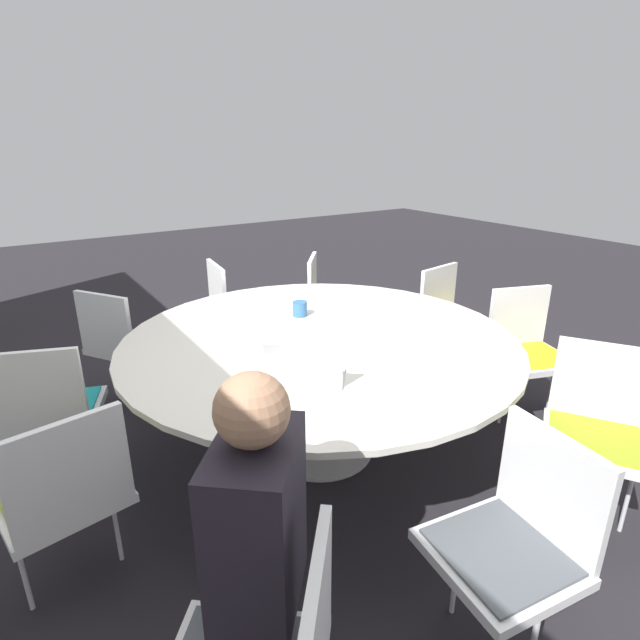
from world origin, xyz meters
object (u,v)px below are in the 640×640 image
object	(u,v)px
chair_4	(451,314)
chair_6	(234,305)
chair_1	(517,534)
chair_9	(64,490)
person_0	(253,535)
handbag	(583,426)
chair_8	(49,405)
coffee_cup	(300,309)
chair_2	(596,422)
chair_7	(123,339)
laptop	(305,371)
chair_3	(527,344)
chair_5	(328,298)

from	to	relation	value
chair_4	chair_6	bearing A→B (deg)	-50.07
chair_1	chair_4	bearing A→B (deg)	-33.75
chair_9	person_0	xyz separation A→B (m)	(-0.79, -0.41, 0.19)
chair_6	handbag	bearing A→B (deg)	35.77
chair_8	coffee_cup	distance (m)	1.44
person_0	chair_2	bearing A→B (deg)	-51.44
chair_2	handbag	size ratio (longest dim) A/B	2.39
chair_2	handbag	bearing A→B (deg)	-92.01
chair_7	person_0	world-z (taller)	person_0
laptop	chair_9	bearing A→B (deg)	34.02
chair_8	handbag	world-z (taller)	chair_8
chair_4	chair_6	world-z (taller)	same
chair_7	handbag	size ratio (longest dim) A/B	2.39
chair_3	person_0	bearing A→B (deg)	36.33
person_0	handbag	bearing A→B (deg)	-43.28
chair_8	chair_1	bearing A→B (deg)	-36.00
chair_8	chair_6	bearing A→B (deg)	54.63
chair_4	chair_7	size ratio (longest dim) A/B	1.00
chair_5	person_0	distance (m)	2.85
handbag	chair_3	bearing A→B (deg)	-0.61
chair_9	chair_7	bearing A→B (deg)	59.27
chair_6	chair_8	xyz separation A→B (m)	(-0.97, 1.43, 0.00)
chair_7	coffee_cup	distance (m)	1.22
chair_2	handbag	world-z (taller)	chair_2
chair_4	chair_7	distance (m)	2.34
laptop	chair_3	bearing A→B (deg)	-138.91
chair_2	chair_3	distance (m)	0.93
chair_1	chair_2	distance (m)	0.95
laptop	handbag	xyz separation A→B (m)	(-0.42, -1.69, -0.64)
handbag	chair_7	bearing A→B (deg)	47.39
chair_3	laptop	bearing A→B (deg)	20.07
chair_1	chair_2	world-z (taller)	same
chair_3	chair_1	bearing A→B (deg)	53.37
chair_4	handbag	bearing A→B (deg)	79.46
chair_9	chair_4	bearing A→B (deg)	2.19
chair_3	chair_5	size ratio (longest dim) A/B	1.00
chair_5	person_0	bearing A→B (deg)	0.30
chair_6	chair_9	size ratio (longest dim) A/B	1.00
chair_8	handbag	xyz separation A→B (m)	(-1.27, -2.66, -0.37)
chair_8	chair_9	bearing A→B (deg)	-71.94
chair_1	laptop	xyz separation A→B (m)	(0.97, 0.23, 0.27)
chair_7	coffee_cup	size ratio (longest dim) A/B	9.43
chair_9	coffee_cup	distance (m)	1.62
chair_1	person_0	size ratio (longest dim) A/B	0.71
coffee_cup	chair_3	bearing A→B (deg)	-121.32
chair_6	person_0	bearing A→B (deg)	-16.03
chair_7	chair_9	distance (m)	1.54
chair_2	person_0	size ratio (longest dim) A/B	0.71
chair_1	chair_5	bearing A→B (deg)	-12.58
chair_6	laptop	size ratio (longest dim) A/B	2.12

